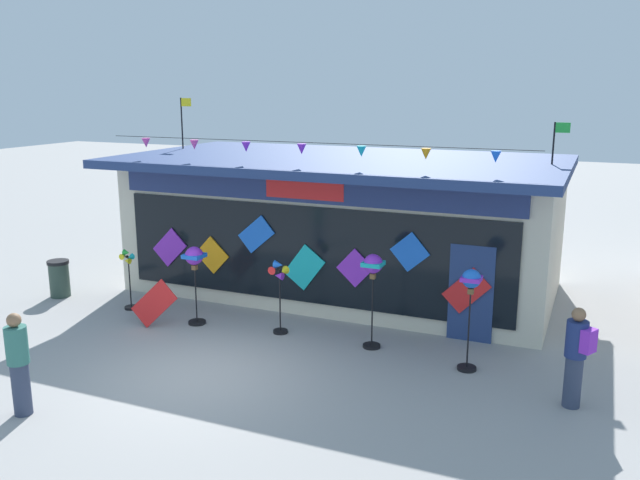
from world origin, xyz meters
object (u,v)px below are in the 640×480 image
(wind_spinner_right, at_px, (471,291))
(person_mid_plaza, at_px, (19,363))
(wind_spinner_center_right, at_px, (373,273))
(wind_spinner_far_left, at_px, (129,274))
(person_near_camera, at_px, (576,355))
(trash_bin, at_px, (59,278))
(wind_spinner_left, at_px, (194,263))
(kite_shop_building, at_px, (345,222))
(wind_spinner_center_left, at_px, (279,284))
(display_kite_on_ground, at_px, (154,304))

(wind_spinner_right, distance_m, person_mid_plaza, 7.61)
(person_mid_plaza, bearing_deg, wind_spinner_center_right, 97.05)
(wind_spinner_far_left, xyz_separation_m, person_near_camera, (9.72, -1.10, 0.05))
(wind_spinner_far_left, relative_size, wind_spinner_right, 0.75)
(person_near_camera, distance_m, trash_bin, 12.01)
(wind_spinner_right, bearing_deg, wind_spinner_left, 178.94)
(wind_spinner_right, relative_size, person_mid_plaza, 1.14)
(kite_shop_building, xyz_separation_m, wind_spinner_center_left, (-0.07, -3.61, -0.65))
(wind_spinner_center_right, bearing_deg, person_mid_plaza, -131.14)
(person_near_camera, bearing_deg, display_kite_on_ground, -64.26)
(wind_spinner_right, xyz_separation_m, person_mid_plaza, (-6.13, -4.46, -0.64))
(wind_spinner_center_right, relative_size, trash_bin, 2.10)
(kite_shop_building, bearing_deg, wind_spinner_center_left, -91.13)
(kite_shop_building, distance_m, wind_spinner_center_left, 3.67)
(wind_spinner_left, xyz_separation_m, person_mid_plaza, (-0.22, -4.57, -0.51))
(trash_bin, bearing_deg, person_mid_plaza, -50.91)
(person_mid_plaza, bearing_deg, kite_shop_building, 123.31)
(wind_spinner_right, distance_m, display_kite_on_ground, 6.68)
(person_mid_plaza, distance_m, display_kite_on_ground, 4.05)
(wind_spinner_left, distance_m, trash_bin, 4.30)
(wind_spinner_center_left, distance_m, wind_spinner_right, 4.01)
(wind_spinner_center_left, xyz_separation_m, person_near_camera, (5.83, -1.07, -0.19))
(wind_spinner_right, height_order, person_mid_plaza, wind_spinner_right)
(wind_spinner_far_left, bearing_deg, person_near_camera, -6.43)
(wind_spinner_far_left, xyz_separation_m, wind_spinner_right, (7.87, -0.32, 0.66))
(display_kite_on_ground, bearing_deg, wind_spinner_far_left, 148.92)
(wind_spinner_center_left, xyz_separation_m, person_mid_plaza, (-2.15, -4.76, -0.22))
(wind_spinner_far_left, height_order, wind_spinner_center_right, wind_spinner_center_right)
(wind_spinner_center_left, bearing_deg, wind_spinner_left, -174.35)
(wind_spinner_center_left, bearing_deg, wind_spinner_right, -4.32)
(wind_spinner_center_left, xyz_separation_m, wind_spinner_right, (3.98, -0.30, 0.43))
(person_near_camera, height_order, display_kite_on_ground, person_near_camera)
(trash_bin, distance_m, display_kite_on_ground, 3.61)
(wind_spinner_far_left, xyz_separation_m, wind_spinner_center_right, (5.92, 0.01, 0.70))
(wind_spinner_center_left, distance_m, trash_bin, 6.15)
(wind_spinner_center_right, relative_size, display_kite_on_ground, 1.92)
(wind_spinner_left, xyz_separation_m, wind_spinner_center_left, (1.93, 0.19, -0.29))
(wind_spinner_center_right, bearing_deg, person_near_camera, -16.17)
(wind_spinner_right, xyz_separation_m, display_kite_on_ground, (-6.60, -0.45, -0.96))
(display_kite_on_ground, bearing_deg, person_mid_plaza, -83.37)
(kite_shop_building, relative_size, person_mid_plaza, 6.30)
(wind_spinner_center_left, height_order, wind_spinner_right, wind_spinner_right)
(wind_spinner_far_left, bearing_deg, wind_spinner_left, -6.16)
(wind_spinner_far_left, relative_size, wind_spinner_center_right, 0.75)
(wind_spinner_left, xyz_separation_m, trash_bin, (-4.19, 0.32, -0.90))
(wind_spinner_left, distance_m, person_mid_plaza, 4.60)
(wind_spinner_left, relative_size, person_near_camera, 1.03)
(wind_spinner_center_right, xyz_separation_m, display_kite_on_ground, (-4.65, -0.77, -1.00))
(wind_spinner_center_right, bearing_deg, wind_spinner_right, -9.54)
(wind_spinner_left, height_order, person_near_camera, wind_spinner_left)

